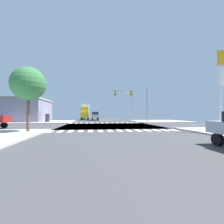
# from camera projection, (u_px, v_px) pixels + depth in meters

# --- Properties ---
(ground) EXTENTS (90.00, 90.00, 0.05)m
(ground) POSITION_uv_depth(u_px,v_px,m) (110.00, 126.00, 23.76)
(ground) COLOR #3E3D40
(sidewalk_corner_ne) EXTENTS (12.00, 12.00, 0.14)m
(sidewalk_corner_ne) POSITION_uv_depth(u_px,v_px,m) (159.00, 121.00, 37.20)
(sidewalk_corner_ne) COLOR #B2ADA3
(sidewalk_corner_ne) RESTS_ON ground
(sidewalk_corner_nw) EXTENTS (12.00, 12.00, 0.14)m
(sidewalk_corner_nw) POSITION_uv_depth(u_px,v_px,m) (45.00, 122.00, 34.15)
(sidewalk_corner_nw) COLOR #B8A6AA
(sidewalk_corner_nw) RESTS_ON ground
(crosswalk_near) EXTENTS (13.50, 2.00, 0.01)m
(crosswalk_near) POSITION_uv_depth(u_px,v_px,m) (115.00, 131.00, 16.48)
(crosswalk_near) COLOR white
(crosswalk_near) RESTS_ON ground
(crosswalk_far) EXTENTS (13.50, 2.00, 0.01)m
(crosswalk_far) POSITION_uv_depth(u_px,v_px,m) (105.00, 123.00, 30.98)
(crosswalk_far) COLOR white
(crosswalk_far) RESTS_ON ground
(traffic_signal_mast) EXTENTS (7.49, 0.55, 6.83)m
(traffic_signal_mast) POSITION_uv_depth(u_px,v_px,m) (133.00, 97.00, 31.34)
(traffic_signal_mast) COLOR gray
(traffic_signal_mast) RESTS_ON ground
(street_lamp) EXTENTS (1.78, 0.32, 7.78)m
(street_lamp) POSITION_uv_depth(u_px,v_px,m) (131.00, 103.00, 42.60)
(street_lamp) COLOR gray
(street_lamp) RESTS_ON ground
(bank_building) EXTENTS (15.21, 10.93, 5.21)m
(bank_building) POSITION_uv_depth(u_px,v_px,m) (15.00, 110.00, 35.54)
(bank_building) COLOR gray
(bank_building) RESTS_ON ground
(sidewalk_tree) EXTENTS (3.14, 3.14, 6.15)m
(sidewalk_tree) POSITION_uv_depth(u_px,v_px,m) (28.00, 84.00, 14.74)
(sidewalk_tree) COLOR brown
(sidewalk_tree) RESTS_ON ground
(suv_farside_1) EXTENTS (1.96, 4.60, 2.34)m
(suv_farside_1) POSITION_uv_depth(u_px,v_px,m) (95.00, 115.00, 42.93)
(suv_farside_1) COLOR black
(suv_farside_1) RESTS_ON ground
(sedan_crossing_2) EXTENTS (1.80, 4.30, 1.88)m
(sedan_crossing_2) POSITION_uv_depth(u_px,v_px,m) (95.00, 116.00, 50.65)
(sedan_crossing_2) COLOR black
(sedan_crossing_2) RESTS_ON ground
(sedan_queued_3) EXTENTS (1.80, 4.30, 1.88)m
(sedan_queued_3) POSITION_uv_depth(u_px,v_px,m) (86.00, 116.00, 56.78)
(sedan_queued_3) COLOR black
(sedan_queued_3) RESTS_ON ground
(box_truck_leading_1) EXTENTS (2.40, 7.20, 4.85)m
(box_truck_leading_1) POSITION_uv_depth(u_px,v_px,m) (85.00, 111.00, 48.16)
(box_truck_leading_1) COLOR black
(box_truck_leading_1) RESTS_ON ground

